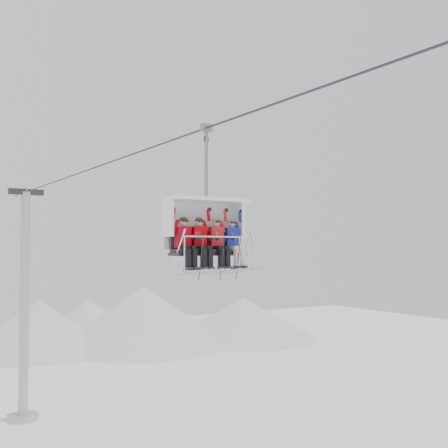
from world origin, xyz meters
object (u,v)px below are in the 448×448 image
lift_tower_right (24,320)px  skier_center_left (201,242)px  skier_far_right (233,242)px  skier_far_left (185,242)px  skier_center_right (218,242)px  chairlift_carrier (204,225)px

lift_tower_right → skier_center_left: size_ratio=7.99×
skier_far_right → skier_far_left: bearing=179.9°
skier_center_left → skier_center_right: bearing=0.0°
chairlift_carrier → skier_far_left: 0.93m
lift_tower_right → chairlift_carrier: lift_tower_right is taller
skier_center_left → skier_far_right: skier_center_left is taller
skier_center_left → lift_tower_right: bearing=89.2°
skier_center_left → skier_far_left: bearing=180.0°
lift_tower_right → chairlift_carrier: bearing=-90.0°
skier_far_right → skier_center_left: bearing=179.9°
lift_tower_right → skier_far_left: (-0.75, -21.28, 4.41)m
lift_tower_right → skier_center_right: (0.26, -21.28, 4.41)m
skier_far_left → skier_center_left: size_ratio=1.00×
skier_far_left → skier_far_right: 1.51m
skier_far_left → skier_center_right: bearing=0.0°
chairlift_carrier → skier_far_left: bearing=-157.9°
skier_center_right → skier_far_right: bearing=-0.2°
skier_center_left → skier_center_right: same height
chairlift_carrier → skier_far_right: bearing=-22.1°
chairlift_carrier → skier_center_left: chairlift_carrier is taller
chairlift_carrier → skier_far_left: size_ratio=2.36×
chairlift_carrier → skier_center_right: bearing=-49.4°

